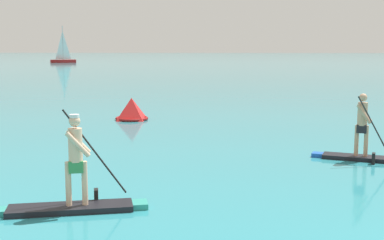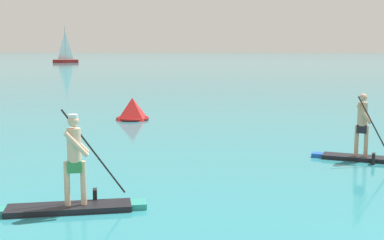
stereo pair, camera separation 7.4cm
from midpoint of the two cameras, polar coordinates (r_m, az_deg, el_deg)
paddleboarder_near_left at (r=10.11m, az=-12.99°, el=-7.30°), size 2.89×1.24×1.92m
paddleboarder_mid_center at (r=14.85m, az=18.41°, el=-2.61°), size 2.98×1.28×1.84m
race_marker_buoy at (r=21.99m, az=-6.70°, el=1.05°), size 1.61×1.61×0.93m
sailboat_left_horizon at (r=98.64m, az=-13.88°, el=6.63°), size 4.71×2.43×6.68m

